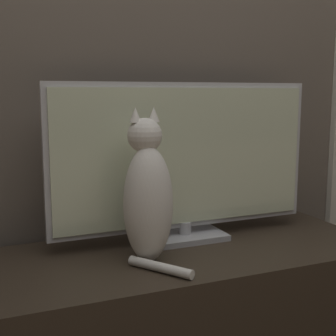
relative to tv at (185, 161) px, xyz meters
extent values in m
cube|color=#60564C|center=(-0.09, 0.21, 0.50)|extent=(4.80, 0.05, 2.60)
cube|color=#33281E|center=(-0.09, -0.11, -0.54)|extent=(1.42, 0.54, 0.52)
cube|color=#B7B7BC|center=(0.00, 0.00, -0.27)|extent=(0.28, 0.17, 0.02)
cylinder|color=#B7B7BC|center=(0.00, 0.00, -0.24)|extent=(0.04, 0.04, 0.04)
cube|color=#B7B7BC|center=(0.00, 0.00, 0.02)|extent=(0.95, 0.02, 0.50)
cube|color=beige|center=(0.00, -0.01, 0.02)|extent=(0.92, 0.01, 0.46)
ellipsoid|color=silver|center=(-0.19, -0.16, -0.10)|extent=(0.15, 0.14, 0.35)
ellipsoid|color=black|center=(-0.19, -0.11, -0.12)|extent=(0.08, 0.05, 0.20)
sphere|color=silver|center=(-0.19, -0.13, 0.10)|extent=(0.11, 0.11, 0.11)
cone|color=silver|center=(-0.22, -0.13, 0.17)|extent=(0.04, 0.04, 0.04)
cone|color=silver|center=(-0.16, -0.13, 0.17)|extent=(0.04, 0.04, 0.04)
cylinder|color=silver|center=(-0.19, -0.26, -0.26)|extent=(0.14, 0.19, 0.03)
camera|label=1|loc=(-0.67, -1.44, 0.23)|focal=50.00mm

